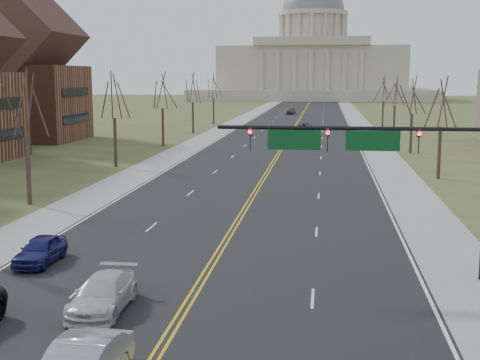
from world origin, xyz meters
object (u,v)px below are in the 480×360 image
(car_sb_outer_second, at_px, (40,250))
(car_far_nb, at_px, (304,128))
(signal_mast, at_px, (371,152))
(car_sb_inner_second, at_px, (103,294))
(car_far_sb, at_px, (291,111))

(car_sb_outer_second, height_order, car_far_nb, car_far_nb)
(signal_mast, height_order, car_sb_inner_second, signal_mast)
(car_far_sb, bearing_deg, car_sb_inner_second, -85.44)
(car_sb_outer_second, relative_size, car_far_sb, 0.86)
(car_far_nb, xyz_separation_m, car_far_sb, (-4.82, 51.96, -0.02))
(car_sb_outer_second, bearing_deg, car_far_sb, 87.07)
(car_sb_inner_second, xyz_separation_m, car_sb_outer_second, (-5.23, 6.05, -0.00))
(car_far_nb, bearing_deg, car_sb_outer_second, 87.61)
(car_sb_inner_second, xyz_separation_m, car_far_nb, (5.19, 83.50, 0.13))
(car_far_nb, relative_size, car_far_sb, 1.25)
(car_sb_inner_second, height_order, car_sb_outer_second, car_sb_inner_second)
(car_far_nb, distance_m, car_far_sb, 52.19)
(car_sb_inner_second, bearing_deg, car_sb_outer_second, 129.90)
(car_sb_inner_second, bearing_deg, car_far_sb, 88.94)
(signal_mast, distance_m, car_far_sb, 129.97)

